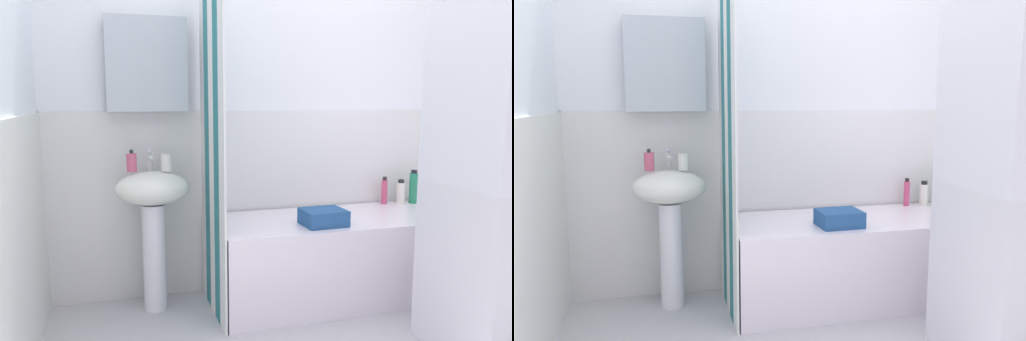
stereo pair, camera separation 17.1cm
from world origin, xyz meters
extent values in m
cube|color=white|center=(0.00, 1.27, 1.20)|extent=(3.60, 0.05, 2.40)
cube|color=silver|center=(0.00, 1.24, 0.60)|extent=(3.60, 0.02, 1.20)
cube|color=silver|center=(-0.91, 1.18, 1.48)|extent=(0.48, 0.12, 0.56)
cube|color=silver|center=(-1.54, 0.34, 0.60)|extent=(0.02, 1.81, 1.20)
cylinder|color=white|center=(-0.91, 1.03, 0.33)|extent=(0.14, 0.14, 0.65)
ellipsoid|color=white|center=(-0.91, 1.03, 0.75)|extent=(0.44, 0.34, 0.20)
cylinder|color=silver|center=(-0.91, 1.13, 0.88)|extent=(0.03, 0.03, 0.05)
cylinder|color=silver|center=(-0.91, 1.08, 0.93)|extent=(0.02, 0.10, 0.02)
sphere|color=silver|center=(-0.91, 1.13, 0.96)|extent=(0.03, 0.03, 0.03)
cylinder|color=#CA5471|center=(-1.03, 1.06, 0.91)|extent=(0.06, 0.06, 0.11)
sphere|color=#1E2D30|center=(-1.03, 1.06, 0.97)|extent=(0.02, 0.02, 0.02)
cylinder|color=silver|center=(-0.83, 1.03, 0.90)|extent=(0.07, 0.07, 0.10)
cube|color=white|center=(0.24, 0.89, 0.27)|extent=(1.61, 0.66, 0.53)
cube|color=white|center=(-0.58, 0.62, 1.00)|extent=(0.01, 0.13, 2.00)
cube|color=#26737B|center=(-0.58, 0.76, 1.00)|extent=(0.01, 0.13, 2.00)
cube|color=white|center=(-0.58, 0.89, 1.00)|extent=(0.01, 0.13, 2.00)
cube|color=teal|center=(-0.58, 1.02, 1.00)|extent=(0.01, 0.13, 2.00)
cube|color=white|center=(-0.58, 1.15, 1.00)|extent=(0.01, 0.13, 2.00)
cylinder|color=#26835C|center=(0.94, 1.12, 0.64)|extent=(0.06, 0.06, 0.22)
cylinder|color=#221D2A|center=(0.94, 1.12, 0.76)|extent=(0.04, 0.04, 0.02)
cylinder|color=white|center=(0.85, 1.14, 0.61)|extent=(0.06, 0.06, 0.15)
cylinder|color=black|center=(0.85, 1.14, 0.69)|extent=(0.04, 0.04, 0.02)
cylinder|color=#CE4671|center=(0.72, 1.15, 0.62)|extent=(0.04, 0.04, 0.17)
cylinder|color=black|center=(0.72, 1.15, 0.71)|extent=(0.03, 0.03, 0.02)
cube|color=#255089|center=(0.06, 0.73, 0.58)|extent=(0.26, 0.21, 0.10)
cube|color=white|center=(0.71, 0.01, 0.43)|extent=(0.62, 0.58, 0.87)
camera|label=1|loc=(-1.14, -1.90, 1.28)|focal=34.57mm
camera|label=2|loc=(-0.98, -1.95, 1.28)|focal=34.57mm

